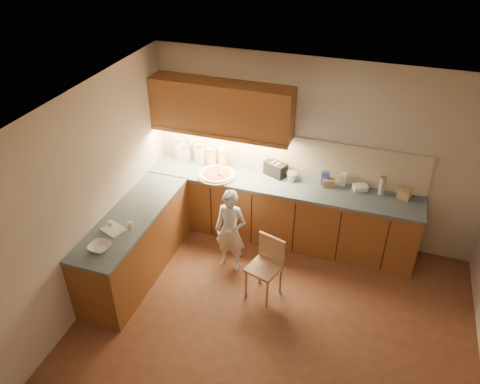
# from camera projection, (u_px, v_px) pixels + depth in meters

# --- Properties ---
(room) EXTENTS (4.54, 4.50, 2.62)m
(room) POSITION_uv_depth(u_px,v_px,m) (279.00, 213.00, 4.50)
(room) COLOR brown
(room) RESTS_ON ground
(l_counter) EXTENTS (3.77, 2.62, 0.92)m
(l_counter) POSITION_uv_depth(u_px,v_px,m) (233.00, 221.00, 6.40)
(l_counter) COLOR brown
(l_counter) RESTS_ON ground
(backsplash) EXTENTS (3.75, 0.02, 0.58)m
(backsplash) POSITION_uv_depth(u_px,v_px,m) (287.00, 155.00, 6.43)
(backsplash) COLOR beige
(backsplash) RESTS_ON l_counter
(upper_cabinets) EXTENTS (1.95, 0.36, 0.73)m
(upper_cabinets) POSITION_uv_depth(u_px,v_px,m) (221.00, 108.00, 6.19)
(upper_cabinets) COLOR brown
(upper_cabinets) RESTS_ON ground
(pizza_on_board) EXTENTS (0.55, 0.55, 0.22)m
(pizza_on_board) POSITION_uv_depth(u_px,v_px,m) (217.00, 174.00, 6.51)
(pizza_on_board) COLOR tan
(pizza_on_board) RESTS_ON l_counter
(child) EXTENTS (0.45, 0.32, 1.17)m
(child) POSITION_uv_depth(u_px,v_px,m) (231.00, 231.00, 6.04)
(child) COLOR white
(child) RESTS_ON ground
(wooden_chair) EXTENTS (0.46, 0.46, 0.81)m
(wooden_chair) POSITION_uv_depth(u_px,v_px,m) (267.00, 263.00, 5.69)
(wooden_chair) COLOR tan
(wooden_chair) RESTS_ON ground
(mixing_bowl) EXTENTS (0.27, 0.27, 0.06)m
(mixing_bowl) POSITION_uv_depth(u_px,v_px,m) (100.00, 247.00, 5.20)
(mixing_bowl) COLOR white
(mixing_bowl) RESTS_ON l_counter
(canister_a) EXTENTS (0.18, 0.18, 0.35)m
(canister_a) POSITION_uv_depth(u_px,v_px,m) (180.00, 148.00, 6.82)
(canister_a) COLOR beige
(canister_a) RESTS_ON l_counter
(canister_b) EXTENTS (0.14, 0.14, 0.25)m
(canister_b) POSITION_uv_depth(u_px,v_px,m) (186.00, 152.00, 6.84)
(canister_b) COLOR silver
(canister_b) RESTS_ON l_counter
(canister_c) EXTENTS (0.17, 0.17, 0.32)m
(canister_c) POSITION_uv_depth(u_px,v_px,m) (200.00, 154.00, 6.73)
(canister_c) COLOR silver
(canister_c) RESTS_ON l_counter
(canister_d) EXTENTS (0.17, 0.17, 0.28)m
(canister_d) POSITION_uv_depth(u_px,v_px,m) (211.00, 156.00, 6.71)
(canister_d) COLOR beige
(canister_d) RESTS_ON l_counter
(oil_jug) EXTENTS (0.12, 0.10, 0.32)m
(oil_jug) POSITION_uv_depth(u_px,v_px,m) (223.00, 158.00, 6.65)
(oil_jug) COLOR gold
(oil_jug) RESTS_ON l_counter
(toaster) EXTENTS (0.35, 0.29, 0.20)m
(toaster) POSITION_uv_depth(u_px,v_px,m) (275.00, 169.00, 6.49)
(toaster) COLOR black
(toaster) RESTS_ON l_counter
(steel_pot) EXTENTS (0.16, 0.16, 0.12)m
(steel_pot) POSITION_uv_depth(u_px,v_px,m) (292.00, 176.00, 6.40)
(steel_pot) COLOR silver
(steel_pot) RESTS_ON l_counter
(blue_box) EXTENTS (0.10, 0.07, 0.20)m
(blue_box) POSITION_uv_depth(u_px,v_px,m) (325.00, 178.00, 6.28)
(blue_box) COLOR #334899
(blue_box) RESTS_ON l_counter
(card_box_a) EXTENTS (0.17, 0.14, 0.11)m
(card_box_a) POSITION_uv_depth(u_px,v_px,m) (329.00, 183.00, 6.27)
(card_box_a) COLOR #A07F56
(card_box_a) RESTS_ON l_counter
(white_bottle) EXTENTS (0.06, 0.06, 0.19)m
(white_bottle) POSITION_uv_depth(u_px,v_px,m) (344.00, 179.00, 6.27)
(white_bottle) COLOR white
(white_bottle) RESTS_ON l_counter
(flat_pack) EXTENTS (0.22, 0.19, 0.07)m
(flat_pack) POSITION_uv_depth(u_px,v_px,m) (360.00, 188.00, 6.21)
(flat_pack) COLOR white
(flat_pack) RESTS_ON l_counter
(tall_jar) EXTENTS (0.08, 0.08, 0.26)m
(tall_jar) POSITION_uv_depth(u_px,v_px,m) (382.00, 186.00, 6.07)
(tall_jar) COLOR beige
(tall_jar) RESTS_ON l_counter
(card_box_b) EXTENTS (0.19, 0.17, 0.12)m
(card_box_b) POSITION_uv_depth(u_px,v_px,m) (404.00, 194.00, 6.04)
(card_box_b) COLOR tan
(card_box_b) RESTS_ON l_counter
(dough_cloth) EXTENTS (0.32, 0.29, 0.02)m
(dough_cloth) POSITION_uv_depth(u_px,v_px,m) (114.00, 230.00, 5.49)
(dough_cloth) COLOR silver
(dough_cloth) RESTS_ON l_counter
(spice_jar_a) EXTENTS (0.07, 0.07, 0.08)m
(spice_jar_a) POSITION_uv_depth(u_px,v_px,m) (111.00, 224.00, 5.54)
(spice_jar_a) COLOR white
(spice_jar_a) RESTS_ON l_counter
(spice_jar_b) EXTENTS (0.07, 0.07, 0.08)m
(spice_jar_b) POSITION_uv_depth(u_px,v_px,m) (130.00, 225.00, 5.52)
(spice_jar_b) COLOR silver
(spice_jar_b) RESTS_ON l_counter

